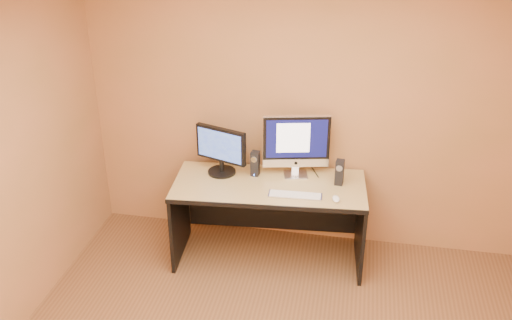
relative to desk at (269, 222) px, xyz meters
name	(u,v)px	position (x,y,z in m)	size (l,w,h in m)	color
walls	(268,234)	(0.25, -1.54, 0.91)	(4.00, 4.00, 2.60)	#A96844
ceiling	(271,10)	(0.25, -1.54, 2.21)	(4.00, 4.00, 0.00)	white
desk	(269,222)	(0.00, 0.00, 0.00)	(1.67, 0.73, 0.77)	tan
imac	(297,146)	(0.21, 0.21, 0.67)	(0.60, 0.22, 0.58)	silver
second_monitor	(221,151)	(-0.46, 0.13, 0.61)	(0.50, 0.25, 0.44)	black
speaker_left	(255,163)	(-0.15, 0.15, 0.50)	(0.07, 0.08, 0.23)	black
speaker_right	(340,172)	(0.60, 0.12, 0.50)	(0.07, 0.08, 0.23)	black
keyboard	(295,195)	(0.25, -0.16, 0.40)	(0.45, 0.12, 0.02)	#BCBCC1
mouse	(336,199)	(0.59, -0.17, 0.41)	(0.06, 0.11, 0.04)	white
cable_a	(315,171)	(0.37, 0.31, 0.39)	(0.01, 0.01, 0.23)	black
cable_b	(292,171)	(0.16, 0.28, 0.39)	(0.01, 0.01, 0.19)	black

